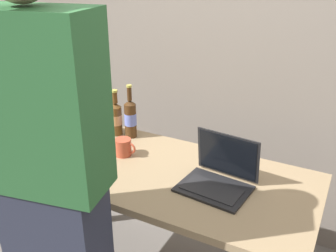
# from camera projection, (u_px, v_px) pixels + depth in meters

# --- Properties ---
(desk) EXTENTS (1.45, 0.71, 0.74)m
(desk) POSITION_uv_depth(u_px,v_px,m) (169.00, 191.00, 1.91)
(desk) COLOR #9E8460
(desk) RESTS_ON ground
(laptop) EXTENTS (0.34, 0.30, 0.24)m
(laptop) POSITION_uv_depth(u_px,v_px,m) (219.00, 175.00, 1.73)
(laptop) COLOR black
(laptop) RESTS_ON desk
(beer_bottle_green) EXTENTS (0.07, 0.07, 0.28)m
(beer_bottle_green) POSITION_uv_depth(u_px,v_px,m) (116.00, 118.00, 2.23)
(beer_bottle_green) COLOR brown
(beer_bottle_green) RESTS_ON desk
(beer_bottle_brown) EXTENTS (0.07, 0.07, 0.32)m
(beer_bottle_brown) POSITION_uv_depth(u_px,v_px,m) (130.00, 118.00, 2.19)
(beer_bottle_brown) COLOR #472B14
(beer_bottle_brown) RESTS_ON desk
(beer_bottle_dark) EXTENTS (0.07, 0.07, 0.31)m
(beer_bottle_dark) POSITION_uv_depth(u_px,v_px,m) (105.00, 114.00, 2.25)
(beer_bottle_dark) COLOR #1E5123
(beer_bottle_dark) RESTS_ON desk
(person_figure) EXTENTS (0.48, 0.33, 1.82)m
(person_figure) POSITION_uv_depth(u_px,v_px,m) (52.00, 192.00, 1.40)
(person_figure) COLOR #2D3347
(person_figure) RESTS_ON ground
(coffee_mug) EXTENTS (0.12, 0.09, 0.09)m
(coffee_mug) POSITION_uv_depth(u_px,v_px,m) (124.00, 147.00, 2.00)
(coffee_mug) COLOR #BF4C33
(coffee_mug) RESTS_ON desk
(back_wall) EXTENTS (6.00, 0.10, 2.60)m
(back_wall) POSITION_uv_depth(u_px,v_px,m) (229.00, 34.00, 2.27)
(back_wall) COLOR gray
(back_wall) RESTS_ON ground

